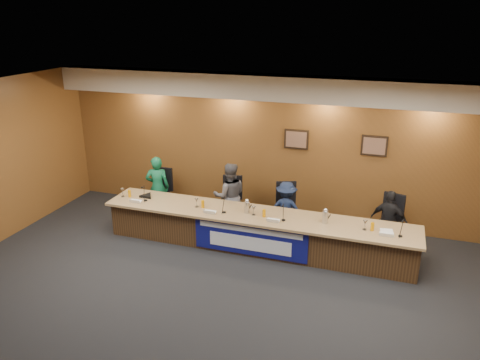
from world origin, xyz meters
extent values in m
plane|color=black|center=(0.00, 0.00, 0.00)|extent=(10.00, 10.00, 0.00)
cube|color=silver|center=(0.00, 0.00, 3.20)|extent=(10.00, 8.00, 0.04)
cube|color=brown|center=(0.00, 4.00, 1.60)|extent=(10.00, 0.04, 3.20)
cube|color=beige|center=(0.00, 3.75, 2.95)|extent=(10.00, 0.50, 0.50)
cube|color=#402916|center=(0.00, 2.40, 0.35)|extent=(6.00, 0.80, 0.70)
cube|color=#98774C|center=(0.00, 2.35, 0.72)|extent=(6.10, 0.95, 0.05)
cube|color=navy|center=(0.00, 1.99, 0.38)|extent=(2.20, 0.02, 0.65)
cube|color=silver|center=(0.00, 1.97, 0.58)|extent=(2.00, 0.01, 0.10)
cube|color=silver|center=(0.00, 1.97, 0.30)|extent=(1.60, 0.01, 0.28)
cube|color=black|center=(0.40, 3.97, 1.85)|extent=(0.52, 0.04, 0.42)
cube|color=black|center=(2.00, 3.97, 1.85)|extent=(0.52, 0.04, 0.42)
imported|color=#11603B|center=(-2.52, 3.13, 0.71)|extent=(0.61, 0.50, 1.42)
imported|color=#504F54|center=(-0.81, 3.13, 0.72)|extent=(0.86, 0.78, 1.45)
imported|color=#15203E|center=(0.41, 3.13, 0.59)|extent=(0.80, 0.51, 1.18)
imported|color=black|center=(2.44, 3.13, 0.62)|extent=(0.77, 0.47, 1.23)
cube|color=black|center=(-2.52, 3.23, 0.48)|extent=(0.48, 0.48, 0.08)
cube|color=black|center=(-0.81, 3.23, 0.48)|extent=(0.56, 0.56, 0.08)
cube|color=black|center=(0.41, 3.23, 0.48)|extent=(0.62, 0.62, 0.08)
cube|color=black|center=(2.44, 3.23, 0.48)|extent=(0.59, 0.59, 0.08)
cube|color=white|center=(-2.48, 2.08, 0.80)|extent=(0.24, 0.08, 0.10)
cylinder|color=black|center=(-2.33, 2.26, 0.76)|extent=(0.07, 0.07, 0.02)
cylinder|color=orange|center=(-2.75, 2.34, 0.82)|extent=(0.06, 0.06, 0.15)
cylinder|color=silver|center=(-2.90, 2.31, 0.84)|extent=(0.08, 0.08, 0.18)
cube|color=white|center=(-0.85, 2.06, 0.80)|extent=(0.24, 0.08, 0.10)
cylinder|color=black|center=(-0.60, 2.21, 0.76)|extent=(0.07, 0.07, 0.02)
cylinder|color=orange|center=(-1.08, 2.31, 0.82)|extent=(0.06, 0.06, 0.15)
cylinder|color=silver|center=(-1.21, 2.30, 0.84)|extent=(0.08, 0.08, 0.18)
cube|color=white|center=(0.40, 2.07, 0.80)|extent=(0.24, 0.08, 0.10)
cylinder|color=black|center=(0.57, 2.23, 0.76)|extent=(0.07, 0.07, 0.02)
cylinder|color=orange|center=(0.19, 2.27, 0.82)|extent=(0.06, 0.06, 0.15)
cylinder|color=silver|center=(-0.02, 2.29, 0.84)|extent=(0.08, 0.08, 0.18)
cube|color=white|center=(2.41, 2.13, 0.80)|extent=(0.24, 0.08, 0.10)
cylinder|color=black|center=(2.64, 2.23, 0.76)|extent=(0.07, 0.07, 0.02)
cylinder|color=orange|center=(2.16, 2.32, 0.82)|extent=(0.06, 0.06, 0.15)
cylinder|color=silver|center=(2.03, 2.31, 0.84)|extent=(0.08, 0.08, 0.18)
cylinder|color=silver|center=(-0.18, 2.35, 0.87)|extent=(0.11, 0.11, 0.23)
cylinder|color=silver|center=(1.32, 2.36, 0.87)|extent=(0.12, 0.12, 0.23)
cylinder|color=black|center=(-2.41, 2.45, 0.78)|extent=(0.32, 0.32, 0.05)
cube|color=white|center=(2.42, 2.32, 0.75)|extent=(0.26, 0.33, 0.01)
camera|label=1|loc=(2.32, -5.52, 4.42)|focal=35.00mm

